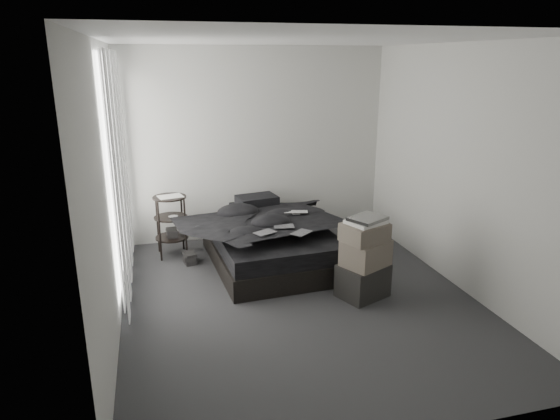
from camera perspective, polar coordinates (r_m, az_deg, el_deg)
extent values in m
cube|color=#333335|center=(5.35, 2.21, -10.17)|extent=(3.60, 4.20, 0.01)
cube|color=white|center=(4.76, 2.59, 18.91)|extent=(3.60, 4.20, 0.01)
cube|color=silver|center=(6.89, -2.77, 7.46)|extent=(3.60, 0.01, 2.60)
cube|color=silver|center=(3.04, 14.08, -5.57)|extent=(3.60, 0.01, 2.60)
cube|color=silver|center=(4.70, -19.10, 2.02)|extent=(0.01, 4.20, 2.60)
cube|color=silver|center=(5.68, 20.09, 4.38)|extent=(0.01, 4.20, 2.60)
cube|color=white|center=(5.57, -18.36, 4.84)|extent=(0.02, 2.00, 2.30)
cube|color=white|center=(5.58, -17.78, 4.18)|extent=(0.06, 2.12, 2.48)
cube|color=black|center=(6.18, -1.01, -5.02)|extent=(1.49, 1.91, 0.25)
cube|color=black|center=(6.10, -1.02, -3.09)|extent=(1.44, 1.85, 0.19)
imported|color=black|center=(5.99, -0.90, -1.40)|extent=(1.44, 1.64, 0.21)
cube|color=black|center=(6.68, -3.20, 0.14)|extent=(0.57, 0.41, 0.12)
cube|color=black|center=(6.65, -2.66, 1.14)|extent=(0.57, 0.43, 0.12)
imported|color=silver|center=(6.14, 1.84, 0.21)|extent=(0.33, 0.25, 0.02)
cube|color=black|center=(5.49, -1.73, -1.92)|extent=(0.27, 0.24, 0.01)
cube|color=black|center=(5.69, 0.45, -1.19)|extent=(0.25, 0.18, 0.01)
cube|color=black|center=(5.49, 2.48, -1.84)|extent=(0.27, 0.26, 0.01)
cylinder|color=black|center=(6.50, -12.32, -1.84)|extent=(0.44, 0.44, 0.77)
cube|color=white|center=(6.38, -12.43, 1.49)|extent=(0.34, 0.28, 0.02)
cube|color=black|center=(6.29, -10.28, -5.45)|extent=(0.16, 0.21, 0.13)
cube|color=black|center=(5.41, 9.44, -7.96)|extent=(0.59, 0.53, 0.36)
cube|color=#61574D|center=(5.29, 9.77, -4.87)|extent=(0.56, 0.52, 0.27)
cube|color=#61574D|center=(5.20, 9.65, -2.53)|extent=(0.52, 0.47, 0.19)
cube|color=silver|center=(5.17, 9.79, -1.33)|extent=(0.45, 0.41, 0.04)
cube|color=silver|center=(5.16, 9.98, -0.96)|extent=(0.45, 0.42, 0.03)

